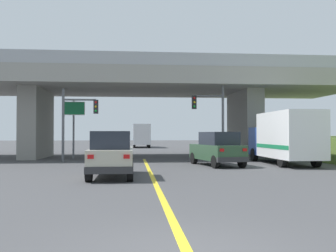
{
  "coord_description": "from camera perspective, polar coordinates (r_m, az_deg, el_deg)",
  "views": [
    {
      "loc": [
        -0.88,
        -6.08,
        1.91
      ],
      "look_at": [
        1.35,
        17.97,
        2.4
      ],
      "focal_mm": 41.2,
      "sensor_mm": 36.0,
      "label": 1
    }
  ],
  "objects": [
    {
      "name": "traffic_signal_farside",
      "position": [
        27.32,
        -13.52,
        1.4
      ],
      "size": [
        2.48,
        0.36,
        5.01
      ],
      "color": "#56595E",
      "rests_on": "ground"
    },
    {
      "name": "suv_lead",
      "position": [
        17.23,
        -8.32,
        -4.13
      ],
      "size": [
        1.89,
        4.7,
        2.02
      ],
      "color": "#B7B29E",
      "rests_on": "ground"
    },
    {
      "name": "overpass_bridge",
      "position": [
        31.92,
        -3.69,
        5.34
      ],
      "size": [
        34.25,
        10.53,
        7.59
      ],
      "color": "gray",
      "rests_on": "ground"
    },
    {
      "name": "ground",
      "position": [
        31.77,
        -3.7,
        -4.6
      ],
      "size": [
        160.0,
        160.0,
        0.0
      ],
      "primitive_type": "plane",
      "color": "#424244"
    },
    {
      "name": "box_truck",
      "position": [
        25.06,
        16.93,
        -1.61
      ],
      "size": [
        2.33,
        7.4,
        3.24
      ],
      "color": "navy",
      "rests_on": "ground"
    },
    {
      "name": "suv_crossing",
      "position": [
        23.21,
        7.3,
        -3.37
      ],
      "size": [
        2.71,
        4.8,
        2.02
      ],
      "rotation": [
        0.0,
        0.0,
        0.2
      ],
      "color": "#2D4C33",
      "rests_on": "ground"
    },
    {
      "name": "semi_truck_distant",
      "position": [
        54.11,
        -3.95,
        -1.39
      ],
      "size": [
        2.33,
        7.46,
        3.22
      ],
      "color": "silver",
      "rests_on": "ground"
    },
    {
      "name": "lane_divider_stripe",
      "position": [
        17.73,
        -2.43,
        -7.33
      ],
      "size": [
        0.2,
        23.06,
        0.01
      ],
      "primitive_type": "cube",
      "color": "yellow",
      "rests_on": "ground"
    },
    {
      "name": "highway_sign",
      "position": [
        29.54,
        -13.8,
        1.58
      ],
      "size": [
        1.68,
        0.17,
        4.47
      ],
      "color": "#56595E",
      "rests_on": "ground"
    },
    {
      "name": "traffic_signal_nearside",
      "position": [
        27.93,
        6.62,
        1.84
      ],
      "size": [
        2.35,
        0.36,
        5.47
      ],
      "color": "#56595E",
      "rests_on": "ground"
    }
  ]
}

